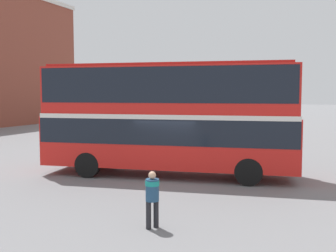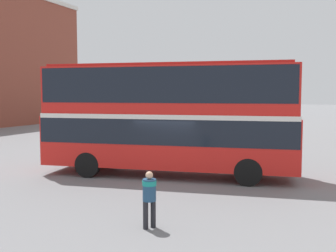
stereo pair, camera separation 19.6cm
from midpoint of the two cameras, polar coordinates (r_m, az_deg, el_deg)
ground_plane at (r=16.85m, az=0.16°, el=-7.58°), size 240.00×240.00×0.00m
double_decker_bus at (r=17.03m, az=-0.33°, el=2.01°), size 11.18×4.32×4.86m
pedestrian_foreground at (r=10.60m, az=-2.84°, el=-9.76°), size 0.53×0.53×1.54m
parked_car_kerb_near at (r=28.57m, az=6.96°, el=-0.92°), size 4.61×2.74×1.58m
parked_car_kerb_far at (r=34.67m, az=3.00°, el=-0.00°), size 4.90×2.71×1.43m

